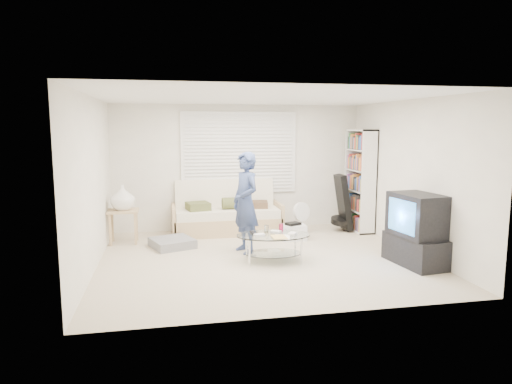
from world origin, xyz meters
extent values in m
plane|color=beige|center=(0.00, 0.00, 0.00)|extent=(5.00, 5.00, 0.00)
cube|color=white|center=(0.00, 2.25, 1.25)|extent=(5.00, 0.02, 2.50)
cube|color=white|center=(0.00, -2.25, 1.25)|extent=(5.00, 0.02, 2.50)
cube|color=white|center=(-2.50, 0.00, 1.25)|extent=(0.02, 4.50, 2.50)
cube|color=white|center=(2.50, 0.00, 1.25)|extent=(0.02, 4.50, 2.50)
cube|color=white|center=(0.00, 0.00, 2.50)|extent=(5.00, 4.50, 0.02)
cube|color=white|center=(0.00, 2.22, 1.55)|extent=(2.32, 0.06, 1.62)
cube|color=black|center=(0.00, 2.21, 1.55)|extent=(2.20, 0.01, 1.50)
cube|color=silver|center=(0.00, 2.18, 1.55)|extent=(2.16, 0.04, 1.50)
cube|color=silver|center=(0.00, 2.20, 1.55)|extent=(2.32, 0.08, 1.62)
cube|color=tan|center=(-0.31, 1.83, 0.16)|extent=(2.05, 0.82, 0.33)
cube|color=beige|center=(-0.31, 1.81, 0.41)|extent=(1.97, 0.76, 0.16)
cube|color=beige|center=(-0.31, 2.16, 0.72)|extent=(1.97, 0.23, 0.63)
cube|color=tan|center=(-1.33, 1.83, 0.29)|extent=(0.06, 0.82, 0.57)
cube|color=tan|center=(0.71, 1.83, 0.29)|extent=(0.06, 0.82, 0.57)
cube|color=brown|center=(-0.87, 1.78, 0.56)|extent=(0.49, 0.49, 0.14)
cylinder|color=brown|center=(-0.16, 1.75, 0.60)|extent=(0.51, 0.23, 0.23)
cube|color=#4D3B26|center=(0.30, 1.81, 0.55)|extent=(0.43, 0.43, 0.12)
cube|color=slate|center=(-1.38, 0.97, 0.07)|extent=(0.85, 0.85, 0.15)
cube|color=tan|center=(-2.22, 1.42, 0.58)|extent=(0.53, 0.42, 0.04)
cube|color=tan|center=(-2.43, 1.26, 0.29)|extent=(0.04, 0.04, 0.57)
cube|color=tan|center=(-2.01, 1.26, 0.29)|extent=(0.04, 0.04, 0.57)
cube|color=tan|center=(-2.43, 1.58, 0.29)|extent=(0.04, 0.04, 0.57)
cube|color=tan|center=(-2.01, 1.58, 0.29)|extent=(0.04, 0.04, 0.57)
imported|color=white|center=(-2.22, 1.42, 0.83)|extent=(0.43, 0.43, 0.45)
cube|color=white|center=(2.33, 1.58, 1.01)|extent=(0.32, 0.85, 2.01)
cube|color=black|center=(1.98, 1.57, 0.58)|extent=(0.31, 0.40, 1.11)
cylinder|color=black|center=(1.94, 1.57, 0.21)|extent=(0.40, 0.41, 0.17)
cylinder|color=white|center=(1.11, 1.53, 0.01)|extent=(0.25, 0.25, 0.03)
cylinder|color=white|center=(1.11, 1.53, 0.17)|extent=(0.03, 0.03, 0.32)
cylinder|color=white|center=(1.11, 1.53, 0.43)|extent=(0.38, 0.26, 0.37)
cylinder|color=white|center=(1.11, 1.53, 0.43)|extent=(0.11, 0.09, 0.10)
cube|color=white|center=(0.81, 1.08, 0.14)|extent=(0.46, 0.33, 0.27)
cube|color=black|center=(0.81, 1.08, 0.30)|extent=(0.31, 0.27, 0.05)
cube|color=black|center=(2.20, -0.76, 0.22)|extent=(0.64, 1.05, 0.44)
cube|color=black|center=(2.20, -0.76, 0.76)|extent=(0.64, 0.88, 0.64)
cube|color=#4DA8EE|center=(1.94, -0.79, 0.76)|extent=(0.09, 0.63, 0.48)
ellipsoid|color=silver|center=(0.14, -0.18, 0.41)|extent=(1.19, 0.81, 0.02)
ellipsoid|color=silver|center=(0.14, -0.18, 0.12)|extent=(0.91, 0.62, 0.01)
cylinder|color=silver|center=(-0.27, -0.38, 0.20)|extent=(0.03, 0.03, 0.39)
cylinder|color=silver|center=(0.51, -0.44, 0.20)|extent=(0.03, 0.03, 0.39)
cylinder|color=silver|center=(-0.23, 0.07, 0.20)|extent=(0.03, 0.03, 0.39)
cylinder|color=silver|center=(0.55, 0.01, 0.20)|extent=(0.03, 0.03, 0.39)
cube|color=white|center=(-0.09, -0.25, 0.44)|extent=(0.17, 0.13, 0.04)
cube|color=white|center=(0.20, -0.09, 0.44)|extent=(0.19, 0.17, 0.04)
cube|color=white|center=(0.42, -0.26, 0.44)|extent=(0.17, 0.19, 0.04)
cylinder|color=silver|center=(0.07, 0.01, 0.48)|extent=(0.07, 0.07, 0.11)
cylinder|color=#C12251|center=(0.31, 0.01, 0.48)|extent=(0.07, 0.07, 0.12)
cube|color=black|center=(-0.16, -0.04, 0.43)|extent=(0.06, 0.18, 0.02)
cube|color=white|center=(0.23, -0.38, 0.43)|extent=(0.31, 0.36, 0.01)
cube|color=#D9B25D|center=(0.17, -0.39, 0.43)|extent=(0.21, 0.28, 0.01)
imported|color=#2A4A62|center=(-0.19, 0.41, 0.83)|extent=(0.58, 0.70, 1.66)
camera|label=1|loc=(-1.46, -6.83, 2.06)|focal=32.00mm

